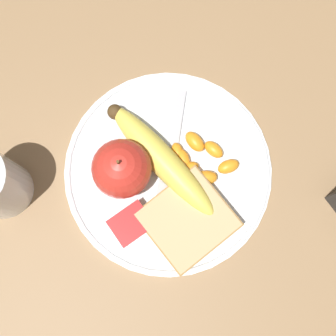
{
  "coord_description": "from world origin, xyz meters",
  "views": [
    {
      "loc": [
        -0.06,
        -0.09,
        0.63
      ],
      "look_at": [
        0.0,
        0.0,
        0.03
      ],
      "focal_mm": 50.0,
      "sensor_mm": 36.0,
      "label": 1
    }
  ],
  "objects_px": {
    "plate": "(168,171)",
    "bread_slice": "(188,220)",
    "fork": "(172,159)",
    "jam_packet": "(131,224)",
    "apple": "(122,169)",
    "banana": "(159,160)"
  },
  "relations": [
    {
      "from": "fork",
      "to": "plate",
      "type": "bearing_deg",
      "value": -8.86
    },
    {
      "from": "plate",
      "to": "jam_packet",
      "type": "xyz_separation_m",
      "value": [
        -0.08,
        -0.03,
        0.01
      ]
    },
    {
      "from": "plate",
      "to": "banana",
      "type": "height_order",
      "value": "banana"
    },
    {
      "from": "banana",
      "to": "bread_slice",
      "type": "bearing_deg",
      "value": -99.75
    },
    {
      "from": "plate",
      "to": "bread_slice",
      "type": "height_order",
      "value": "bread_slice"
    },
    {
      "from": "plate",
      "to": "banana",
      "type": "xyz_separation_m",
      "value": [
        -0.0,
        0.02,
        0.02
      ]
    },
    {
      "from": "bread_slice",
      "to": "jam_packet",
      "type": "bearing_deg",
      "value": 148.86
    },
    {
      "from": "jam_packet",
      "to": "bread_slice",
      "type": "bearing_deg",
      "value": -31.14
    },
    {
      "from": "bread_slice",
      "to": "fork",
      "type": "bearing_deg",
      "value": 68.65
    },
    {
      "from": "fork",
      "to": "jam_packet",
      "type": "height_order",
      "value": "jam_packet"
    },
    {
      "from": "bread_slice",
      "to": "banana",
      "type": "bearing_deg",
      "value": 80.25
    },
    {
      "from": "apple",
      "to": "jam_packet",
      "type": "distance_m",
      "value": 0.07
    },
    {
      "from": "apple",
      "to": "banana",
      "type": "height_order",
      "value": "apple"
    },
    {
      "from": "banana",
      "to": "jam_packet",
      "type": "relative_size",
      "value": 3.99
    },
    {
      "from": "plate",
      "to": "banana",
      "type": "relative_size",
      "value": 1.4
    },
    {
      "from": "plate",
      "to": "fork",
      "type": "xyz_separation_m",
      "value": [
        0.01,
        0.01,
        0.01
      ]
    },
    {
      "from": "fork",
      "to": "apple",
      "type": "bearing_deg",
      "value": -63.38
    },
    {
      "from": "plate",
      "to": "bread_slice",
      "type": "xyz_separation_m",
      "value": [
        -0.02,
        -0.07,
        0.02
      ]
    },
    {
      "from": "fork",
      "to": "jam_packet",
      "type": "distance_m",
      "value": 0.1
    },
    {
      "from": "bread_slice",
      "to": "fork",
      "type": "distance_m",
      "value": 0.09
    },
    {
      "from": "banana",
      "to": "bread_slice",
      "type": "relative_size",
      "value": 1.82
    },
    {
      "from": "banana",
      "to": "bread_slice",
      "type": "xyz_separation_m",
      "value": [
        -0.01,
        -0.08,
        -0.01
      ]
    }
  ]
}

